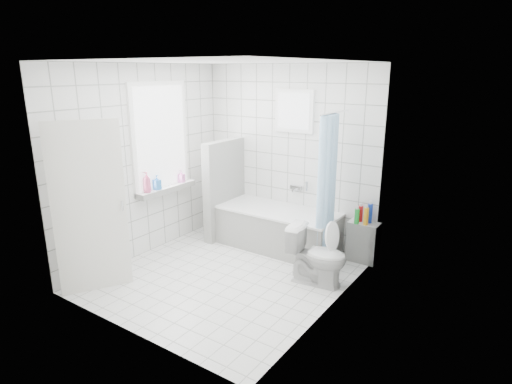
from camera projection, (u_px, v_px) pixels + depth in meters
The scene contains 19 objects.
ground at pixel (227, 275), 5.43m from camera, with size 3.00×3.00×0.00m, color white.
ceiling at pixel (222, 61), 4.71m from camera, with size 3.00×3.00×0.00m, color white.
wall_back at pixel (288, 155), 6.27m from camera, with size 2.80×0.02×2.60m, color white.
wall_front at pixel (122, 208), 3.88m from camera, with size 2.80×0.02×2.60m, color white.
wall_left at pixel (144, 162), 5.83m from camera, with size 0.02×3.00×2.60m, color white.
wall_right at pixel (334, 194), 4.32m from camera, with size 0.02×3.00×2.60m, color white.
window_left at pixel (161, 138), 5.96m from camera, with size 0.01×0.90×1.40m, color white.
window_back at pixel (294, 111), 6.00m from camera, with size 0.50×0.01×0.50m, color white.
window_sill at pixel (167, 189), 6.14m from camera, with size 0.18×1.02×0.08m, color white.
door at pixel (90, 209), 4.83m from camera, with size 0.04×0.80×2.00m, color silver.
bathtub at pixel (278, 228), 6.21m from camera, with size 1.74×0.77×0.58m.
partition_wall at pixel (224, 189), 6.55m from camera, with size 0.15×0.85×1.50m, color white.
tiled_ledge at pixel (363, 242), 5.77m from camera, with size 0.40×0.24×0.55m, color white.
toilet at pixel (317, 255), 5.14m from camera, with size 0.40×0.70×0.72m, color white.
curtain_rod at pixel (335, 113), 5.28m from camera, with size 0.02×0.02×0.80m, color silver.
shower_curtain at pixel (327, 185), 5.42m from camera, with size 0.14×0.48×1.78m, color #50A6EB, non-canonical shape.
tub_faucet at pixel (296, 187), 6.27m from camera, with size 0.18×0.06×0.06m, color silver.
sill_bottles at pixel (157, 181), 5.94m from camera, with size 0.16×0.79×0.29m.
ledge_bottles at pixel (364, 215), 5.65m from camera, with size 0.19×0.20×0.26m.
Camera 1 is at (3.08, -3.87, 2.52)m, focal length 30.00 mm.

